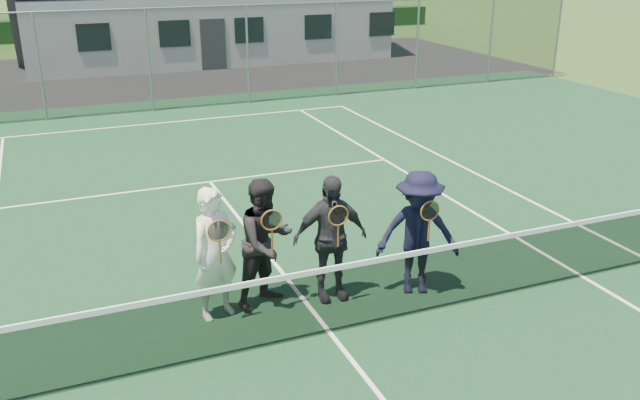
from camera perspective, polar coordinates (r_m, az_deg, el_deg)
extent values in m
plane|color=#284719|center=(27.45, -16.07, 10.02)|extent=(220.00, 220.00, 0.00)
cube|color=#14381E|center=(8.83, 0.83, -11.19)|extent=(30.00, 30.00, 0.02)
cube|color=black|center=(27.31, -24.49, 8.95)|extent=(40.00, 12.00, 0.01)
cube|color=black|center=(39.22, -18.43, 13.56)|extent=(40.00, 1.20, 1.10)
cube|color=white|center=(19.57, -13.07, 6.35)|extent=(10.97, 0.06, 0.01)
cube|color=white|center=(10.92, 21.23, -6.04)|extent=(0.06, 23.77, 0.01)
cube|color=white|center=(14.39, -9.24, 1.52)|extent=(8.23, 0.06, 0.01)
cube|color=white|center=(8.82, 0.83, -11.10)|extent=(0.06, 12.80, 0.01)
cube|color=black|center=(8.59, 0.85, -8.52)|extent=(11.60, 0.02, 0.88)
cube|color=white|center=(8.38, 0.86, -5.83)|extent=(11.60, 0.03, 0.07)
cylinder|color=slate|center=(20.64, -22.55, 10.24)|extent=(0.07, 0.07, 3.00)
cylinder|color=slate|center=(20.85, -14.19, 11.26)|extent=(0.07, 0.07, 3.00)
cylinder|color=slate|center=(21.48, -6.11, 12.01)|extent=(0.07, 0.07, 3.00)
cylinder|color=slate|center=(22.50, 1.40, 12.51)|extent=(0.07, 0.07, 3.00)
cylinder|color=slate|center=(23.86, 8.18, 12.77)|extent=(0.07, 0.07, 3.00)
cylinder|color=slate|center=(25.49, 14.17, 12.86)|extent=(0.07, 0.07, 3.00)
cylinder|color=slate|center=(27.36, 19.39, 12.83)|extent=(0.07, 0.07, 3.00)
cube|color=black|center=(20.85, -14.19, 11.26)|extent=(30.00, 0.03, 3.00)
cylinder|color=slate|center=(20.67, -14.56, 15.35)|extent=(30.00, 0.04, 0.04)
cube|color=silver|center=(31.84, -9.91, 14.41)|extent=(15.00, 8.00, 2.80)
cube|color=#2D2D33|center=(27.88, -8.97, 12.80)|extent=(1.00, 0.06, 2.00)
cube|color=black|center=(27.13, -18.53, 12.87)|extent=(1.20, 0.06, 1.00)
cube|color=black|center=(27.51, -12.15, 13.55)|extent=(1.20, 0.06, 1.00)
cube|color=black|center=(28.21, -5.99, 14.04)|extent=(1.20, 0.06, 1.00)
cube|color=black|center=(29.20, -0.16, 14.37)|extent=(1.20, 0.06, 1.00)
cube|color=black|center=(30.45, 5.24, 14.54)|extent=(1.20, 0.06, 1.00)
imported|color=white|center=(8.91, -8.80, -4.49)|extent=(0.76, 0.62, 1.80)
torus|color=brown|center=(8.49, -8.51, -2.59)|extent=(0.29, 0.02, 0.29)
cylinder|color=black|center=(8.49, -8.51, -2.59)|extent=(0.25, 0.00, 0.25)
cylinder|color=brown|center=(8.60, -8.42, -4.30)|extent=(0.03, 0.03, 0.32)
imported|color=black|center=(9.15, -4.58, -3.60)|extent=(1.07, 0.97, 1.80)
torus|color=brown|center=(8.74, -4.11, -1.70)|extent=(0.29, 0.02, 0.29)
cylinder|color=black|center=(8.74, -4.11, -1.70)|extent=(0.25, 0.00, 0.25)
cylinder|color=brown|center=(8.85, -4.06, -3.38)|extent=(0.03, 0.03, 0.32)
imported|color=#25252A|center=(9.26, 0.85, -3.23)|extent=(1.08, 0.51, 1.80)
torus|color=brown|center=(8.87, 1.56, -1.33)|extent=(0.29, 0.02, 0.29)
cylinder|color=black|center=(8.87, 1.56, -1.33)|extent=(0.25, 0.00, 0.25)
cylinder|color=brown|center=(8.97, 1.54, -2.99)|extent=(0.03, 0.03, 0.32)
imported|color=black|center=(9.52, 8.25, -2.76)|extent=(1.33, 1.05, 1.80)
torus|color=brown|center=(9.15, 9.24, -0.90)|extent=(0.29, 0.02, 0.29)
cylinder|color=black|center=(9.15, 9.24, -0.90)|extent=(0.25, 0.00, 0.25)
cylinder|color=brown|center=(9.25, 9.14, -2.52)|extent=(0.03, 0.03, 0.32)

